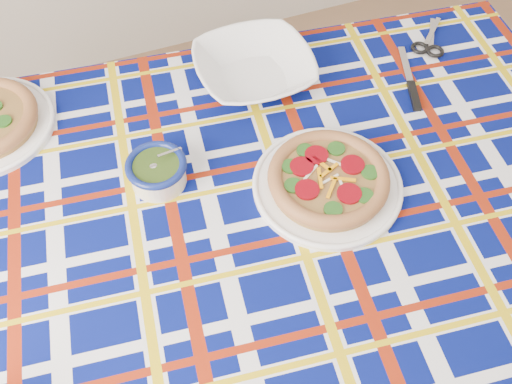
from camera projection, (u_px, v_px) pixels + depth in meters
name	position (u px, v px, depth m)	size (l,w,h in m)	color
dining_table	(250.00, 224.00, 1.37)	(1.87, 1.29, 0.82)	brown
tablecloth	(249.00, 218.00, 1.34)	(1.79, 1.13, 0.12)	#050D57
main_focaccia_plate	(328.00, 179.00, 1.30)	(0.36, 0.36, 0.07)	olive
pesto_bowl	(157.00, 170.00, 1.30)	(0.14, 0.14, 0.08)	#1F330D
serving_bowl	(254.00, 69.00, 1.51)	(0.31, 0.31, 0.08)	white
table_knife	(406.00, 66.00, 1.56)	(0.26, 0.02, 0.01)	silver
kitchen_scissors	(432.00, 32.00, 1.64)	(0.21, 0.10, 0.02)	silver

